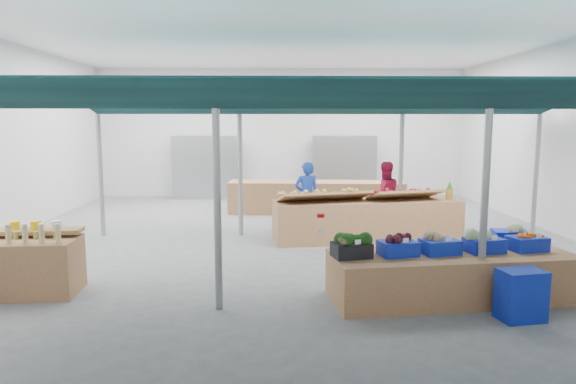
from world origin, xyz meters
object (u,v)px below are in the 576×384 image
Objects in this scene: veg_counter at (451,276)px; fruit_counter at (367,220)px; vendor_right at (385,195)px; crate_stack at (521,295)px; bottle_shelf at (14,264)px; vendor_left at (307,196)px.

fruit_counter is (-0.53, 3.66, 0.09)m from veg_counter.
fruit_counter is at bearing 54.40° from vendor_right.
crate_stack is at bearing -82.70° from fruit_counter.
vendor_right reaches higher than crate_stack.
veg_counter is (6.22, -0.38, -0.11)m from bottle_shelf.
fruit_counter is at bearing 104.28° from crate_stack.
veg_counter is at bearing 82.18° from vendor_right.
vendor_left is 1.80m from vendor_right.
vendor_left is at bearing 41.15° from bottle_shelf.
bottle_shelf is at bearing 169.94° from veg_counter.
vendor_right is (-0.53, 5.56, 0.46)m from crate_stack.
vendor_right reaches higher than bottle_shelf.
bottle_shelf is 2.86× the size of crate_stack.
vendor_left is 1.00× the size of vendor_right.
veg_counter is 2.15× the size of vendor_left.
vendor_right is at bearing 54.40° from fruit_counter.
crate_stack is (1.13, -4.46, -0.10)m from fruit_counter.
veg_counter is 1.00m from crate_stack.
vendor_right is (0.60, 1.10, 0.36)m from fruit_counter.
vendor_right is at bearing 31.72° from bottle_shelf.
veg_counter is 5.08m from vendor_left.
vendor_left is (4.49, 4.38, 0.34)m from bottle_shelf.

